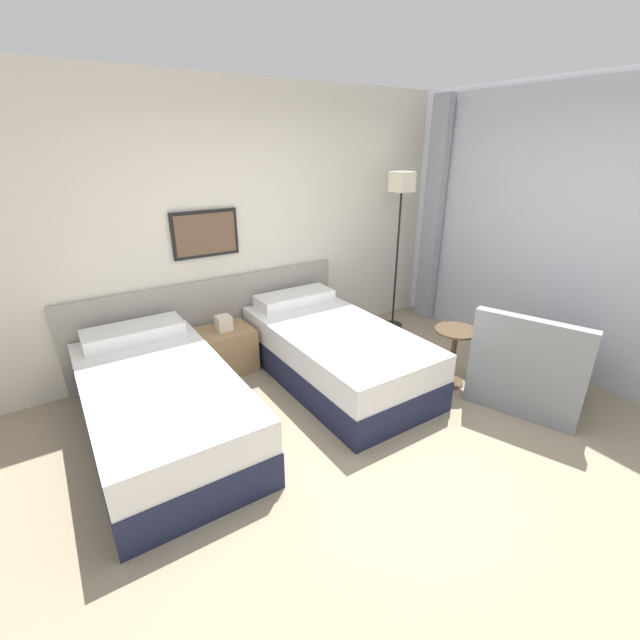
{
  "coord_description": "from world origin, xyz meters",
  "views": [
    {
      "loc": [
        -1.85,
        -1.86,
        2.14
      ],
      "look_at": [
        0.07,
        1.07,
        0.68
      ],
      "focal_mm": 24.0,
      "sensor_mm": 36.0,
      "label": 1
    }
  ],
  "objects": [
    {
      "name": "ground_plane",
      "position": [
        0.0,
        0.0,
        0.0
      ],
      "size": [
        16.0,
        16.0,
        0.0
      ],
      "primitive_type": "plane",
      "color": "gray"
    },
    {
      "name": "wall_headboard",
      "position": [
        -0.03,
        2.19,
        1.3
      ],
      "size": [
        10.0,
        0.1,
        2.7
      ],
      "color": "beige",
      "rests_on": "ground_plane"
    },
    {
      "name": "wall_window",
      "position": [
        2.31,
        -0.06,
        1.34
      ],
      "size": [
        0.21,
        4.66,
        2.7
      ],
      "color": "white",
      "rests_on": "ground_plane"
    },
    {
      "name": "bed_near_door",
      "position": [
        -1.35,
        1.14,
        0.28
      ],
      "size": [
        1.03,
        1.99,
        0.66
      ],
      "color": "#1E233D",
      "rests_on": "ground_plane"
    },
    {
      "name": "bed_near_window",
      "position": [
        0.28,
        1.14,
        0.28
      ],
      "size": [
        1.03,
        1.99,
        0.66
      ],
      "color": "#1E233D",
      "rests_on": "ground_plane"
    },
    {
      "name": "nightstand",
      "position": [
        -0.53,
        1.86,
        0.23
      ],
      "size": [
        0.52,
        0.44,
        0.58
      ],
      "color": "#9E7A51",
      "rests_on": "ground_plane"
    },
    {
      "name": "floor_lamp",
      "position": [
        1.63,
        1.79,
        1.51
      ],
      "size": [
        0.24,
        0.24,
        1.84
      ],
      "color": "black",
      "rests_on": "ground_plane"
    },
    {
      "name": "side_table",
      "position": [
        1.15,
        0.44,
        0.38
      ],
      "size": [
        0.39,
        0.39,
        0.56
      ],
      "color": "brown",
      "rests_on": "ground_plane"
    },
    {
      "name": "armchair",
      "position": [
        1.49,
        -0.12,
        0.29
      ],
      "size": [
        1.01,
        1.09,
        0.87
      ],
      "rotation": [
        0.0,
        0.0,
        1.93
      ],
      "color": "gray",
      "rests_on": "ground_plane"
    }
  ]
}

